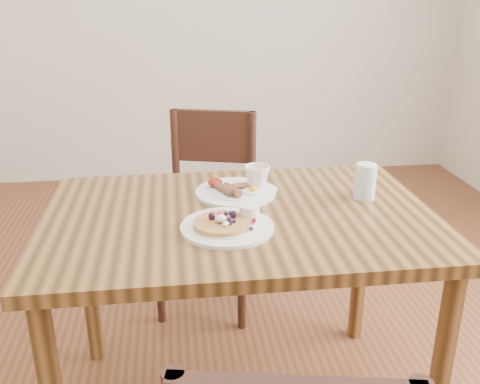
{
  "coord_description": "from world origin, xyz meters",
  "views": [
    {
      "loc": [
        -0.2,
        -1.5,
        1.41
      ],
      "look_at": [
        0.0,
        0.0,
        0.82
      ],
      "focal_mm": 40.0,
      "sensor_mm": 36.0,
      "label": 1
    }
  ],
  "objects_px": {
    "breakfast_plate": "(234,191)",
    "water_glass": "(365,181)",
    "teacup_saucer": "(257,180)",
    "pancake_plate": "(228,224)",
    "dining_table": "(240,242)",
    "chair_far": "(209,201)"
  },
  "relations": [
    {
      "from": "chair_far",
      "to": "water_glass",
      "type": "relative_size",
      "value": 7.63
    },
    {
      "from": "teacup_saucer",
      "to": "pancake_plate",
      "type": "bearing_deg",
      "value": -114.23
    },
    {
      "from": "chair_far",
      "to": "pancake_plate",
      "type": "distance_m",
      "value": 0.88
    },
    {
      "from": "pancake_plate",
      "to": "chair_far",
      "type": "bearing_deg",
      "value": 89.78
    },
    {
      "from": "chair_far",
      "to": "breakfast_plate",
      "type": "height_order",
      "value": "chair_far"
    },
    {
      "from": "teacup_saucer",
      "to": "chair_far",
      "type": "bearing_deg",
      "value": 102.89
    },
    {
      "from": "breakfast_plate",
      "to": "water_glass",
      "type": "bearing_deg",
      "value": -11.83
    },
    {
      "from": "chair_far",
      "to": "pancake_plate",
      "type": "bearing_deg",
      "value": 104.93
    },
    {
      "from": "water_glass",
      "to": "teacup_saucer",
      "type": "bearing_deg",
      "value": 162.44
    },
    {
      "from": "dining_table",
      "to": "breakfast_plate",
      "type": "xyz_separation_m",
      "value": [
        0.0,
        0.16,
        0.11
      ]
    },
    {
      "from": "dining_table",
      "to": "chair_far",
      "type": "relative_size",
      "value": 1.36
    },
    {
      "from": "chair_far",
      "to": "teacup_saucer",
      "type": "relative_size",
      "value": 6.29
    },
    {
      "from": "dining_table",
      "to": "pancake_plate",
      "type": "distance_m",
      "value": 0.16
    },
    {
      "from": "water_glass",
      "to": "chair_far",
      "type": "bearing_deg",
      "value": 125.34
    },
    {
      "from": "dining_table",
      "to": "water_glass",
      "type": "distance_m",
      "value": 0.46
    },
    {
      "from": "chair_far",
      "to": "water_glass",
      "type": "bearing_deg",
      "value": 140.48
    },
    {
      "from": "dining_table",
      "to": "teacup_saucer",
      "type": "bearing_deg",
      "value": 65.85
    },
    {
      "from": "chair_far",
      "to": "teacup_saucer",
      "type": "height_order",
      "value": "chair_far"
    },
    {
      "from": "breakfast_plate",
      "to": "water_glass",
      "type": "relative_size",
      "value": 2.34
    },
    {
      "from": "chair_far",
      "to": "teacup_saucer",
      "type": "distance_m",
      "value": 0.64
    },
    {
      "from": "breakfast_plate",
      "to": "water_glass",
      "type": "distance_m",
      "value": 0.43
    },
    {
      "from": "teacup_saucer",
      "to": "dining_table",
      "type": "bearing_deg",
      "value": -114.15
    }
  ]
}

